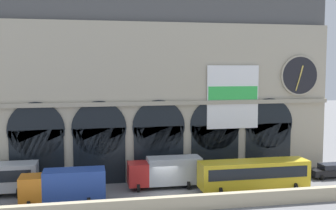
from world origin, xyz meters
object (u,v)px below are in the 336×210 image
Objects in this scene: box_truck_center at (166,171)px; car_east at (330,170)px; box_truck_midwest at (64,185)px; bus_mideast at (254,174)px.

car_east is at bearing 0.70° from box_truck_center.
box_truck_midwest is 18.27m from bus_mideast.
box_truck_midwest is at bearing -173.09° from car_east.
box_truck_center is 8.88m from bus_mideast.
bus_mideast reaches higher than car_east.
car_east is (10.44, 3.25, -0.98)m from bus_mideast.
box_truck_midwest is 28.93m from car_east.
box_truck_midwest is 10.44m from box_truck_center.
box_truck_midwest reaches higher than bus_mideast.
car_east is (18.79, 0.23, -0.90)m from box_truck_center.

